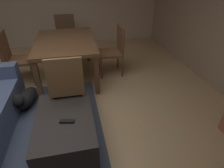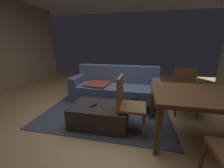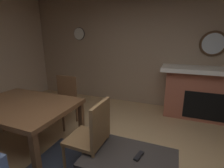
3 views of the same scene
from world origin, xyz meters
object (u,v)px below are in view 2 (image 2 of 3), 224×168
(ottoman_coffee_table, at_px, (100,115))
(dining_chair_west, at_px, (127,101))
(dining_table, at_px, (206,99))
(potted_plant, at_px, (193,87))
(tv_remote, at_px, (94,105))
(small_dog, at_px, (143,105))
(dining_chair_north, at_px, (185,88))
(couch, at_px, (115,88))

(ottoman_coffee_table, xyz_separation_m, dining_chair_west, (0.47, -0.05, 0.34))
(ottoman_coffee_table, bearing_deg, dining_table, -1.92)
(dining_table, bearing_deg, dining_chair_west, 179.93)
(ottoman_coffee_table, xyz_separation_m, potted_plant, (2.07, 1.69, 0.13))
(tv_remote, height_order, dining_chair_west, dining_chair_west)
(potted_plant, height_order, small_dog, potted_plant)
(ottoman_coffee_table, bearing_deg, small_dog, 37.41)
(tv_remote, relative_size, dining_chair_north, 0.17)
(dining_table, distance_m, dining_chair_west, 1.14)
(couch, height_order, dining_chair_north, dining_chair_north)
(ottoman_coffee_table, bearing_deg, dining_chair_north, 27.97)
(dining_chair_north, height_order, dining_chair_west, same)
(couch, relative_size, dining_chair_west, 2.32)
(dining_chair_north, distance_m, potted_plant, 0.98)
(small_dog, bearing_deg, dining_table, -37.36)
(ottoman_coffee_table, relative_size, tv_remote, 6.23)
(tv_remote, distance_m, small_dog, 1.08)
(small_dog, bearing_deg, couch, 139.92)
(ottoman_coffee_table, distance_m, potted_plant, 2.67)
(dining_table, height_order, dining_chair_west, dining_chair_west)
(tv_remote, bearing_deg, couch, 96.47)
(tv_remote, height_order, dining_table, dining_table)
(dining_chair_north, bearing_deg, tv_remote, -152.42)
(couch, relative_size, tv_remote, 13.51)
(dining_chair_north, bearing_deg, dining_table, -90.06)
(tv_remote, xyz_separation_m, small_dog, (0.86, 0.62, -0.21))
(dining_chair_north, bearing_deg, small_dog, -162.37)
(tv_remote, bearing_deg, dining_table, 13.16)
(dining_chair_west, bearing_deg, dining_chair_north, 38.65)
(couch, xyz_separation_m, potted_plant, (2.01, 0.51, 0.00))
(ottoman_coffee_table, bearing_deg, potted_plant, 39.19)
(dining_chair_north, distance_m, dining_chair_west, 1.44)
(couch, height_order, potted_plant, couch)
(dining_chair_west, relative_size, potted_plant, 1.67)
(tv_remote, bearing_deg, ottoman_coffee_table, 34.07)
(dining_table, relative_size, dining_chair_west, 1.58)
(potted_plant, distance_m, small_dog, 1.72)
(dining_table, relative_size, potted_plant, 2.64)
(couch, xyz_separation_m, dining_chair_west, (0.41, -1.23, 0.21))
(potted_plant, xyz_separation_m, small_dog, (-1.31, -1.10, -0.14))
(potted_plant, relative_size, small_dog, 0.98)
(tv_remote, bearing_deg, small_dog, 49.63)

